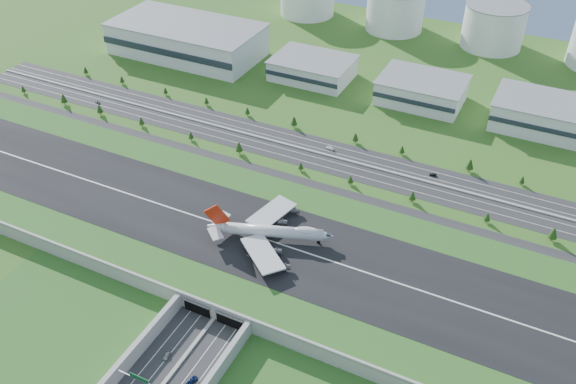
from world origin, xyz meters
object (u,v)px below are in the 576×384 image
at_px(car_5, 433,175).
at_px(car_7, 330,148).
at_px(boeing_747, 270,231).
at_px(car_4, 98,102).
at_px(car_2, 192,381).
at_px(car_0, 167,355).

height_order(car_5, car_7, car_7).
relative_size(boeing_747, car_4, 14.00).
bearing_deg(car_2, car_4, -30.78).
xyz_separation_m(car_2, car_4, (-190.28, 167.18, 0.01)).
bearing_deg(car_0, car_5, 60.63).
relative_size(car_0, car_4, 1.11).
height_order(boeing_747, car_2, boeing_747).
height_order(car_2, car_4, car_4).
bearing_deg(boeing_747, car_4, 135.83).
bearing_deg(car_5, car_7, -97.04).
distance_m(car_0, car_2, 17.49).
relative_size(boeing_747, car_7, 10.46).
bearing_deg(car_7, car_2, 21.51).
relative_size(car_0, car_5, 1.14).
distance_m(boeing_747, car_0, 79.18).
bearing_deg(car_5, boeing_747, -36.28).
relative_size(car_2, car_7, 0.90).
xyz_separation_m(boeing_747, car_7, (-10.22, 101.48, -12.70)).
relative_size(car_4, car_5, 1.03).
xyz_separation_m(car_4, car_5, (238.90, 18.04, -0.04)).
bearing_deg(car_7, boeing_747, 21.74).
relative_size(car_4, car_7, 0.75).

